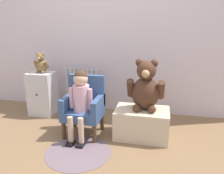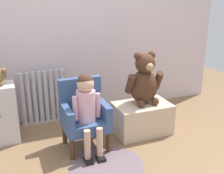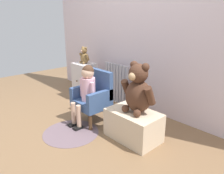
{
  "view_description": "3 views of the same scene",
  "coord_description": "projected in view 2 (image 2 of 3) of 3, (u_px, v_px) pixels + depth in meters",
  "views": [
    {
      "loc": [
        0.73,
        -1.7,
        1.17
      ],
      "look_at": [
        0.26,
        0.41,
        0.55
      ],
      "focal_mm": 35.0,
      "sensor_mm": 36.0,
      "label": 1
    },
    {
      "loc": [
        -0.69,
        -1.88,
        1.39
      ],
      "look_at": [
        0.23,
        0.43,
        0.54
      ],
      "focal_mm": 45.0,
      "sensor_mm": 36.0,
      "label": 2
    },
    {
      "loc": [
        1.95,
        -1.14,
        1.27
      ],
      "look_at": [
        0.22,
        0.47,
        0.5
      ],
      "focal_mm": 35.0,
      "sensor_mm": 36.0,
      "label": 3
    }
  ],
  "objects": [
    {
      "name": "floor_rug",
      "position": [
        107.0,
        166.0,
        2.36
      ],
      "size": [
        0.63,
        0.63,
        0.01
      ],
      "primitive_type": "cylinder",
      "color": "#6B5760",
      "rests_on": "ground_plane"
    },
    {
      "name": "ground_plane",
      "position": [
        106.0,
        167.0,
        2.34
      ],
      "size": [
        6.0,
        6.0,
        0.0
      ],
      "primitive_type": "plane",
      "color": "brown"
    },
    {
      "name": "child_figure",
      "position": [
        87.0,
        103.0,
        2.44
      ],
      "size": [
        0.25,
        0.35,
        0.73
      ],
      "color": "#E2ACC0",
      "rests_on": "ground_plane"
    },
    {
      "name": "large_teddy_bear",
      "position": [
        144.0,
        81.0,
        2.8
      ],
      "size": [
        0.38,
        0.27,
        0.53
      ],
      "color": "#4B2D1F",
      "rests_on": "low_bench"
    },
    {
      "name": "low_bench",
      "position": [
        142.0,
        118.0,
        2.89
      ],
      "size": [
        0.56,
        0.36,
        0.31
      ],
      "primitive_type": "cube",
      "color": "beige",
      "rests_on": "ground_plane"
    },
    {
      "name": "radiator",
      "position": [
        44.0,
        97.0,
        3.06
      ],
      "size": [
        0.5,
        0.05,
        0.59
      ],
      "color": "#B8B5BE",
      "rests_on": "ground_plane"
    },
    {
      "name": "back_wall",
      "position": [
        66.0,
        10.0,
        3.0
      ],
      "size": [
        3.8,
        0.05,
        2.4
      ],
      "primitive_type": "cube",
      "color": "silver",
      "rests_on": "ground_plane"
    },
    {
      "name": "child_armchair",
      "position": [
        84.0,
        114.0,
        2.58
      ],
      "size": [
        0.4,
        0.37,
        0.64
      ],
      "color": "#385382",
      "rests_on": "ground_plane"
    }
  ]
}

